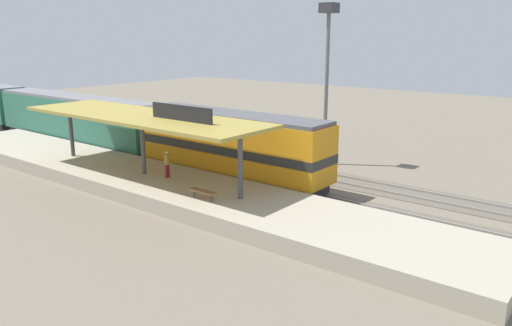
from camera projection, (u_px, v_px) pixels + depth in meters
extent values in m
plane|color=#706656|center=(215.00, 167.00, 37.28)|extent=(120.00, 120.00, 0.00)
cube|color=#5F5649|center=(196.00, 172.00, 35.76)|extent=(3.20, 110.00, 0.04)
cube|color=gray|center=(189.00, 174.00, 35.19)|extent=(0.10, 110.00, 0.16)
cube|color=gray|center=(203.00, 169.00, 36.29)|extent=(0.10, 110.00, 0.16)
cube|color=#5F5649|center=(238.00, 160.00, 39.26)|extent=(3.20, 110.00, 0.04)
cube|color=gray|center=(232.00, 161.00, 38.70)|extent=(0.10, 110.00, 0.16)
cube|color=gray|center=(244.00, 158.00, 39.79)|extent=(0.10, 110.00, 0.16)
cube|color=#A89E89|center=(145.00, 181.00, 32.15)|extent=(6.00, 44.00, 0.90)
cylinder|color=#47474C|center=(240.00, 166.00, 26.80)|extent=(0.28, 0.28, 3.60)
cylinder|color=#47474C|center=(143.00, 146.00, 31.60)|extent=(0.28, 0.28, 3.60)
cylinder|color=#47474C|center=(71.00, 132.00, 36.39)|extent=(0.28, 0.28, 3.60)
cube|color=#A38E3D|center=(141.00, 116.00, 31.13)|extent=(5.20, 18.00, 0.20)
cube|color=black|center=(181.00, 113.00, 28.83)|extent=(0.12, 4.80, 0.90)
cylinder|color=#333338|center=(212.00, 198.00, 26.61)|extent=(0.07, 0.07, 0.42)
cylinder|color=#333338|center=(194.00, 193.00, 27.39)|extent=(0.07, 0.07, 0.42)
cube|color=brown|center=(203.00, 191.00, 26.94)|extent=(0.44, 1.70, 0.08)
cube|color=#28282D|center=(231.00, 173.00, 33.64)|extent=(2.60, 13.60, 0.70)
cube|color=orange|center=(231.00, 143.00, 33.12)|extent=(2.90, 14.40, 3.50)
cube|color=#515156|center=(231.00, 114.00, 32.66)|extent=(2.78, 14.11, 0.24)
cube|color=#282828|center=(231.00, 146.00, 33.19)|extent=(2.93, 14.43, 0.56)
cube|color=#28282D|center=(78.00, 140.00, 44.44)|extent=(2.60, 19.20, 0.70)
cube|color=#2D6B56|center=(76.00, 117.00, 43.95)|extent=(2.90, 20.00, 3.30)
cube|color=slate|center=(74.00, 97.00, 43.51)|extent=(2.78, 19.60, 0.24)
cylinder|color=slate|center=(326.00, 91.00, 36.83)|extent=(0.28, 0.28, 11.00)
cube|color=#333338|center=(329.00, 8.00, 35.39)|extent=(1.10, 1.10, 0.70)
cylinder|color=maroon|center=(166.00, 171.00, 31.05)|extent=(0.16, 0.16, 0.84)
cylinder|color=maroon|center=(168.00, 171.00, 31.19)|extent=(0.16, 0.16, 0.84)
cylinder|color=olive|center=(167.00, 159.00, 30.93)|extent=(0.34, 0.34, 0.64)
sphere|color=tan|center=(167.00, 153.00, 30.83)|extent=(0.23, 0.23, 0.23)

